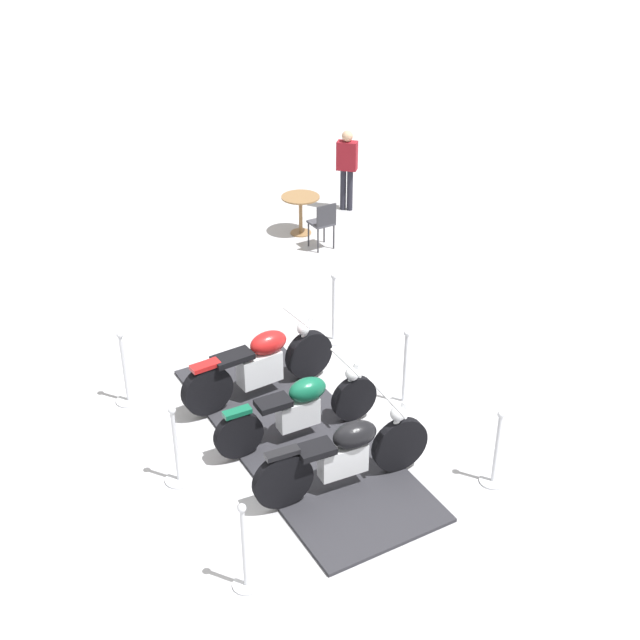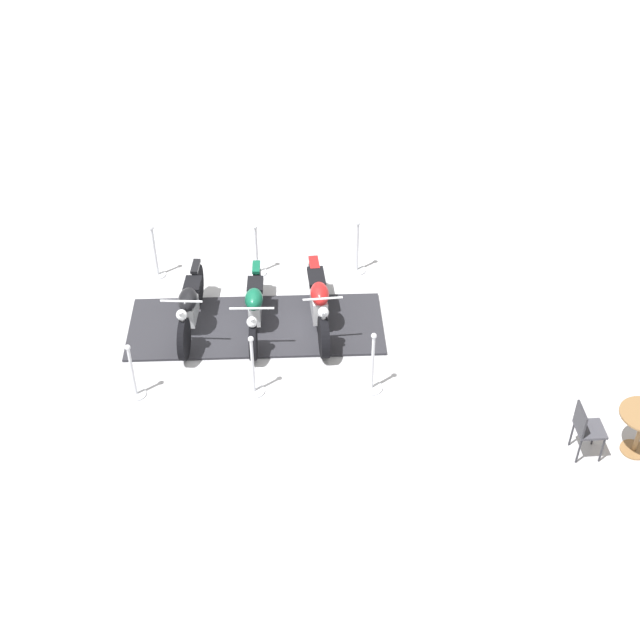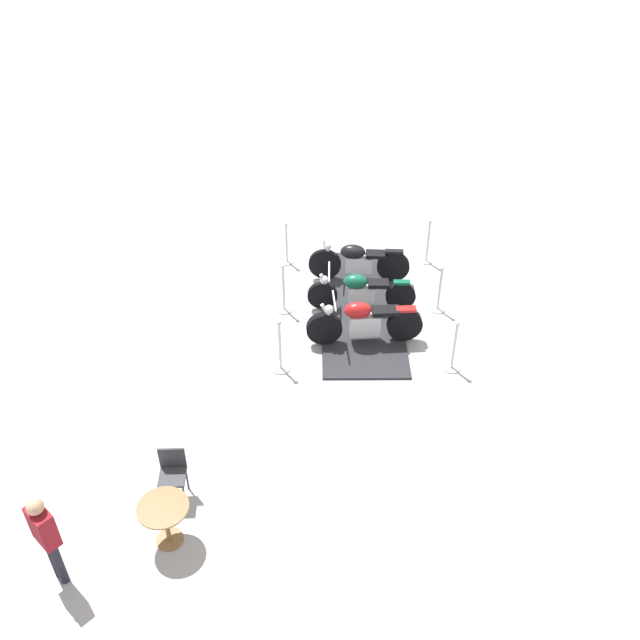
{
  "view_description": "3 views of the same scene",
  "coord_description": "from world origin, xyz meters",
  "px_view_note": "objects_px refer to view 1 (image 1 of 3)",
  "views": [
    {
      "loc": [
        8.25,
        -1.85,
        6.6
      ],
      "look_at": [
        -1.52,
        0.67,
        0.8
      ],
      "focal_mm": 47.02,
      "sensor_mm": 36.0,
      "label": 1
    },
    {
      "loc": [
        -3.63,
        10.92,
        9.43
      ],
      "look_at": [
        -1.26,
        0.57,
        0.83
      ],
      "focal_mm": 48.21,
      "sensor_mm": 36.0,
      "label": 2
    },
    {
      "loc": [
        -11.5,
        -2.15,
        8.66
      ],
      "look_at": [
        -1.87,
        0.39,
        1.03
      ],
      "focal_mm": 38.9,
      "sensor_mm": 36.0,
      "label": 3
    }
  ],
  "objects_px": {
    "motorcycle_black": "(346,453)",
    "motorcycle_maroon": "(261,363)",
    "stanchion_right_front": "(495,459)",
    "cafe_table": "(301,206)",
    "stanchion_right_rear": "(334,321)",
    "bystander_person": "(347,163)",
    "cafe_chair_near_table": "(323,222)",
    "stanchion_left_front": "(245,558)",
    "stanchion_left_rear": "(126,380)",
    "stanchion_right_mid": "(404,380)",
    "motorcycle_forest": "(301,407)",
    "stanchion_left_mid": "(177,458)"
  },
  "relations": [
    {
      "from": "motorcycle_black",
      "to": "motorcycle_maroon",
      "type": "xyz_separation_m",
      "value": [
        -2.1,
        -0.58,
        -0.0
      ]
    },
    {
      "from": "stanchion_right_front",
      "to": "cafe_table",
      "type": "distance_m",
      "value": 7.61
    },
    {
      "from": "stanchion_right_rear",
      "to": "bystander_person",
      "type": "xyz_separation_m",
      "value": [
        -4.93,
        1.62,
        0.65
      ]
    },
    {
      "from": "motorcycle_maroon",
      "to": "cafe_chair_near_table",
      "type": "distance_m",
      "value": 4.81
    },
    {
      "from": "motorcycle_black",
      "to": "stanchion_left_front",
      "type": "xyz_separation_m",
      "value": [
        1.17,
        -1.39,
        -0.13
      ]
    },
    {
      "from": "stanchion_right_rear",
      "to": "bystander_person",
      "type": "relative_size",
      "value": 0.69
    },
    {
      "from": "stanchion_right_rear",
      "to": "stanchion_left_rear",
      "type": "relative_size",
      "value": 1.04
    },
    {
      "from": "stanchion_right_mid",
      "to": "cafe_table",
      "type": "bearing_deg",
      "value": -179.57
    },
    {
      "from": "cafe_table",
      "to": "cafe_chair_near_table",
      "type": "bearing_deg",
      "value": 16.79
    },
    {
      "from": "stanchion_left_rear",
      "to": "stanchion_right_mid",
      "type": "bearing_deg",
      "value": 75.1
    },
    {
      "from": "stanchion_right_mid",
      "to": "cafe_table",
      "type": "relative_size",
      "value": 1.5
    },
    {
      "from": "stanchion_right_mid",
      "to": "cafe_table",
      "type": "distance_m",
      "value": 5.8
    },
    {
      "from": "stanchion_left_rear",
      "to": "cafe_chair_near_table",
      "type": "distance_m",
      "value": 5.55
    },
    {
      "from": "motorcycle_black",
      "to": "cafe_chair_near_table",
      "type": "bearing_deg",
      "value": 66.86
    },
    {
      "from": "motorcycle_maroon",
      "to": "stanchion_right_mid",
      "type": "bearing_deg",
      "value": -38.3
    },
    {
      "from": "stanchion_right_front",
      "to": "bystander_person",
      "type": "distance_m",
      "value": 8.57
    },
    {
      "from": "motorcycle_black",
      "to": "stanchion_right_rear",
      "type": "distance_m",
      "value": 3.34
    },
    {
      "from": "motorcycle_maroon",
      "to": "cafe_chair_near_table",
      "type": "relative_size",
      "value": 2.42
    },
    {
      "from": "motorcycle_forest",
      "to": "cafe_chair_near_table",
      "type": "bearing_deg",
      "value": 58.68
    },
    {
      "from": "motorcycle_maroon",
      "to": "stanchion_right_front",
      "type": "relative_size",
      "value": 2.12
    },
    {
      "from": "motorcycle_black",
      "to": "cafe_chair_near_table",
      "type": "height_order",
      "value": "motorcycle_black"
    },
    {
      "from": "motorcycle_black",
      "to": "stanchion_right_rear",
      "type": "xyz_separation_m",
      "value": [
        -3.25,
        0.74,
        -0.18
      ]
    },
    {
      "from": "stanchion_right_rear",
      "to": "stanchion_left_front",
      "type": "bearing_deg",
      "value": -25.7
    },
    {
      "from": "stanchion_left_mid",
      "to": "stanchion_left_rear",
      "type": "bearing_deg",
      "value": -164.85
    },
    {
      "from": "stanchion_left_mid",
      "to": "bystander_person",
      "type": "height_order",
      "value": "bystander_person"
    },
    {
      "from": "stanchion_right_mid",
      "to": "stanchion_right_front",
      "type": "height_order",
      "value": "stanchion_right_mid"
    },
    {
      "from": "stanchion_left_rear",
      "to": "bystander_person",
      "type": "xyz_separation_m",
      "value": [
        -5.77,
        4.72,
        0.65
      ]
    },
    {
      "from": "motorcycle_black",
      "to": "stanchion_left_rear",
      "type": "relative_size",
      "value": 2.0
    },
    {
      "from": "stanchion_right_front",
      "to": "cafe_chair_near_table",
      "type": "relative_size",
      "value": 1.14
    },
    {
      "from": "motorcycle_maroon",
      "to": "cafe_table",
      "type": "distance_m",
      "value": 5.45
    },
    {
      "from": "stanchion_left_front",
      "to": "stanchion_right_front",
      "type": "xyz_separation_m",
      "value": [
        -0.84,
        3.1,
        -0.05
      ]
    },
    {
      "from": "stanchion_left_mid",
      "to": "motorcycle_maroon",
      "type": "bearing_deg",
      "value": 138.85
    },
    {
      "from": "stanchion_left_rear",
      "to": "stanchion_right_front",
      "type": "relative_size",
      "value": 1.06
    },
    {
      "from": "stanchion_right_rear",
      "to": "stanchion_left_mid",
      "type": "xyz_separation_m",
      "value": [
        2.63,
        -2.62,
        -0.01
      ]
    },
    {
      "from": "stanchion_right_front",
      "to": "cafe_table",
      "type": "height_order",
      "value": "stanchion_right_front"
    },
    {
      "from": "cafe_chair_near_table",
      "to": "bystander_person",
      "type": "height_order",
      "value": "bystander_person"
    },
    {
      "from": "stanchion_left_mid",
      "to": "cafe_table",
      "type": "height_order",
      "value": "stanchion_left_mid"
    },
    {
      "from": "motorcycle_black",
      "to": "stanchion_right_mid",
      "type": "relative_size",
      "value": 1.93
    },
    {
      "from": "stanchion_right_mid",
      "to": "cafe_table",
      "type": "height_order",
      "value": "stanchion_right_mid"
    },
    {
      "from": "stanchion_left_rear",
      "to": "cafe_chair_near_table",
      "type": "relative_size",
      "value": 1.21
    },
    {
      "from": "motorcycle_forest",
      "to": "stanchion_left_rear",
      "type": "relative_size",
      "value": 2.01
    },
    {
      "from": "stanchion_left_mid",
      "to": "stanchion_right_front",
      "type": "relative_size",
      "value": 1.04
    },
    {
      "from": "motorcycle_black",
      "to": "bystander_person",
      "type": "height_order",
      "value": "bystander_person"
    },
    {
      "from": "motorcycle_black",
      "to": "stanchion_right_front",
      "type": "height_order",
      "value": "motorcycle_black"
    },
    {
      "from": "cafe_chair_near_table",
      "to": "motorcycle_maroon",
      "type": "bearing_deg",
      "value": 138.58
    },
    {
      "from": "cafe_table",
      "to": "bystander_person",
      "type": "xyz_separation_m",
      "value": [
        -0.93,
        1.18,
        0.42
      ]
    },
    {
      "from": "stanchion_right_rear",
      "to": "stanchion_right_mid",
      "type": "height_order",
      "value": "same"
    },
    {
      "from": "motorcycle_forest",
      "to": "stanchion_left_front",
      "type": "bearing_deg",
      "value": -130.31
    },
    {
      "from": "motorcycle_forest",
      "to": "stanchion_right_mid",
      "type": "distance_m",
      "value": 1.57
    },
    {
      "from": "motorcycle_forest",
      "to": "bystander_person",
      "type": "relative_size",
      "value": 1.33
    }
  ]
}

